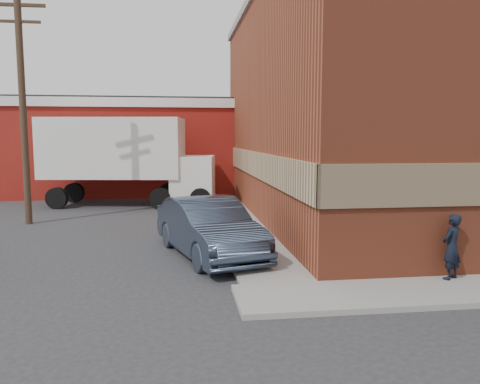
{
  "coord_description": "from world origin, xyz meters",
  "views": [
    {
      "loc": [
        -1.64,
        -10.07,
        3.41
      ],
      "look_at": [
        0.08,
        2.92,
        1.86
      ],
      "focal_mm": 35.0,
      "sensor_mm": 36.0,
      "label": 1
    }
  ],
  "objects_px": {
    "brick_building": "(416,107)",
    "sedan": "(209,228)",
    "utility_pole": "(23,102)",
    "man": "(452,247)",
    "box_truck": "(131,155)",
    "warehouse": "(107,146)"
  },
  "relations": [
    {
      "from": "brick_building",
      "to": "utility_pole",
      "type": "bearing_deg",
      "value": 179.98
    },
    {
      "from": "box_truck",
      "to": "utility_pole",
      "type": "bearing_deg",
      "value": -120.07
    },
    {
      "from": "sedan",
      "to": "box_truck",
      "type": "xyz_separation_m",
      "value": [
        -3.14,
        10.47,
        1.66
      ]
    },
    {
      "from": "brick_building",
      "to": "box_truck",
      "type": "xyz_separation_m",
      "value": [
        -12.44,
        4.51,
        -2.19
      ]
    },
    {
      "from": "brick_building",
      "to": "man",
      "type": "distance_m",
      "value": 10.73
    },
    {
      "from": "utility_pole",
      "to": "box_truck",
      "type": "height_order",
      "value": "utility_pole"
    },
    {
      "from": "man",
      "to": "sedan",
      "type": "bearing_deg",
      "value": -62.22
    },
    {
      "from": "sedan",
      "to": "box_truck",
      "type": "relative_size",
      "value": 0.56
    },
    {
      "from": "brick_building",
      "to": "sedan",
      "type": "distance_m",
      "value": 11.7
    },
    {
      "from": "warehouse",
      "to": "utility_pole",
      "type": "height_order",
      "value": "utility_pole"
    },
    {
      "from": "brick_building",
      "to": "utility_pole",
      "type": "height_order",
      "value": "brick_building"
    },
    {
      "from": "man",
      "to": "utility_pole",
      "type": "bearing_deg",
      "value": -68.34
    },
    {
      "from": "brick_building",
      "to": "warehouse",
      "type": "xyz_separation_m",
      "value": [
        -14.5,
        11.0,
        -1.87
      ]
    },
    {
      "from": "brick_building",
      "to": "warehouse",
      "type": "bearing_deg",
      "value": 142.8
    },
    {
      "from": "warehouse",
      "to": "box_truck",
      "type": "xyz_separation_m",
      "value": [
        2.06,
        -6.5,
        -0.32
      ]
    },
    {
      "from": "utility_pole",
      "to": "man",
      "type": "relative_size",
      "value": 5.88
    },
    {
      "from": "utility_pole",
      "to": "brick_building",
      "type": "bearing_deg",
      "value": -0.02
    },
    {
      "from": "utility_pole",
      "to": "sedan",
      "type": "height_order",
      "value": "utility_pole"
    },
    {
      "from": "warehouse",
      "to": "sedan",
      "type": "distance_m",
      "value": 17.86
    },
    {
      "from": "warehouse",
      "to": "man",
      "type": "height_order",
      "value": "warehouse"
    },
    {
      "from": "box_truck",
      "to": "sedan",
      "type": "bearing_deg",
      "value": -65.04
    },
    {
      "from": "sedan",
      "to": "box_truck",
      "type": "distance_m",
      "value": 11.06
    }
  ]
}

